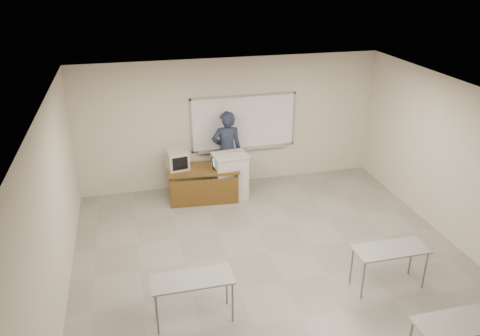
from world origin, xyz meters
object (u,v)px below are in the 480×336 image
object	(u,v)px
crt_monitor	(177,160)
presenter	(227,151)
podium	(230,176)
whiteboard	(244,123)
mouse	(229,168)
laptop	(222,166)
keyboard	(236,152)
instructor_desk	(204,178)

from	to	relation	value
crt_monitor	presenter	size ratio (longest dim) A/B	0.26
crt_monitor	podium	bearing A→B (deg)	-21.05
whiteboard	mouse	world-z (taller)	whiteboard
whiteboard	laptop	world-z (taller)	whiteboard
whiteboard	keyboard	world-z (taller)	whiteboard
whiteboard	presenter	xyz separation A→B (m)	(-0.47, -0.29, -0.53)
keyboard	crt_monitor	bearing A→B (deg)	-178.93
laptop	keyboard	xyz separation A→B (m)	(0.35, 0.10, 0.26)
whiteboard	podium	size ratio (longest dim) A/B	2.36
podium	crt_monitor	distance (m)	1.24
mouse	keyboard	distance (m)	0.40
crt_monitor	instructor_desk	bearing A→B (deg)	-33.27
instructor_desk	podium	size ratio (longest dim) A/B	1.47
whiteboard	instructor_desk	distance (m)	1.63
instructor_desk	laptop	size ratio (longest dim) A/B	4.63
laptop	keyboard	size ratio (longest dim) A/B	0.82
mouse	crt_monitor	bearing A→B (deg)	153.73
podium	presenter	bearing A→B (deg)	80.59
laptop	presenter	xyz separation A→B (m)	(0.23, 0.50, 0.14)
presenter	keyboard	bearing A→B (deg)	109.22
podium	presenter	size ratio (longest dim) A/B	0.56
whiteboard	laptop	xyz separation A→B (m)	(-0.70, -0.79, -0.67)
laptop	keyboard	world-z (taller)	keyboard
instructor_desk	mouse	bearing A→B (deg)	-4.47
whiteboard	laptop	bearing A→B (deg)	-131.28
instructor_desk	podium	world-z (taller)	podium
whiteboard	crt_monitor	size ratio (longest dim) A/B	5.03
laptop	presenter	size ratio (longest dim) A/B	0.18
crt_monitor	laptop	size ratio (longest dim) A/B	1.47
whiteboard	keyboard	xyz separation A→B (m)	(-0.35, -0.69, -0.42)
whiteboard	presenter	bearing A→B (deg)	-147.84
laptop	mouse	distance (m)	0.17
podium	keyboard	size ratio (longest dim) A/B	2.58
instructor_desk	laptop	distance (m)	0.47
podium	keyboard	xyz separation A→B (m)	(0.15, 0.08, 0.54)
laptop	whiteboard	bearing A→B (deg)	30.26
podium	mouse	size ratio (longest dim) A/B	11.95
crt_monitor	laptop	bearing A→B (deg)	-24.62
laptop	podium	bearing A→B (deg)	-11.46
instructor_desk	presenter	bearing A→B (deg)	42.36
podium	laptop	size ratio (longest dim) A/B	3.14
podium	whiteboard	bearing A→B (deg)	51.38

